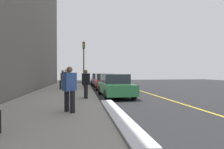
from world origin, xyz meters
The scene contains 12 objects.
ground_plane centered at (0.00, 0.00, 0.00)m, with size 56.00×56.00×0.00m, color #28282B.
sidewalk centered at (0.00, -3.30, 0.07)m, with size 28.00×4.60×0.15m, color #A39E93.
lane_stripe_centre centered at (0.00, 3.20, 0.00)m, with size 28.00×0.14×0.01m, color gold.
snow_bank_curb centered at (5.58, -0.70, 0.11)m, with size 5.85×0.56×0.22m, color white.
parked_car_charcoal centered at (-11.14, 0.16, 0.76)m, with size 4.14×1.92×1.51m.
parked_car_maroon centered at (-5.74, 0.25, 0.76)m, with size 4.70×1.91×1.51m.
parked_car_green centered at (-0.05, 0.27, 0.76)m, with size 4.49×1.99×1.51m.
pedestrian_blue_coat centered at (4.88, -2.34, 1.04)m, with size 0.50×0.53×1.68m.
pedestrian_black_coat centered at (1.31, -1.68, 1.02)m, with size 0.54×0.47×1.63m.
pedestrian_brown_coat centered at (-4.51, -3.60, 1.05)m, with size 0.52×0.54×1.69m.
pedestrian_olive_coat centered at (-5.45, -3.40, 1.10)m, with size 0.57×0.55×1.78m.
traffic_light_pole centered at (-7.15, -1.74, 3.30)m, with size 0.35×0.26×4.70m.
Camera 1 is at (11.57, -1.87, 1.60)m, focal length 28.40 mm.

